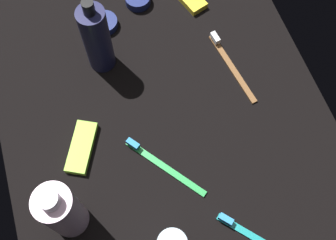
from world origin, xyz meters
TOP-DOWN VIEW (x-y plane):
  - ground_plane at (0.00, 0.00)cm, footprint 84.00×64.00cm
  - lotion_bottle at (18.34, 8.48)cm, footprint 5.42×5.42cm
  - bodywash_bottle at (-11.89, 22.16)cm, footprint 6.42×6.42cm
  - toothbrush_teal at (-25.52, -8.19)cm, footprint 14.34×12.75cm
  - toothbrush_brown at (9.33, -16.68)cm, footprint 17.97×3.91cm
  - toothbrush_green at (-7.12, 3.84)cm, footprint 15.13×11.75cm
  - snack_bar_lime at (0.65, 17.19)cm, footprint 11.07×8.35cm
  - cream_tin_left at (27.15, 5.75)cm, footprint 5.81×5.81cm
  - cream_tin_right at (30.89, -3.00)cm, footprint 5.67×5.67cm

SIDE VIEW (x-z plane):
  - ground_plane at x=0.00cm, z-range -1.20..0.00cm
  - toothbrush_teal at x=-25.52cm, z-range -0.44..1.66cm
  - toothbrush_brown at x=9.33cm, z-range -0.44..1.66cm
  - toothbrush_green at x=-7.12cm, z-range -0.44..1.66cm
  - snack_bar_lime at x=0.65cm, z-range 0.00..1.50cm
  - cream_tin_left at x=27.15cm, z-range 0.00..1.72cm
  - cream_tin_right at x=30.89cm, z-range 0.00..2.03cm
  - bodywash_bottle at x=-11.89cm, z-range -0.80..16.02cm
  - lotion_bottle at x=18.34cm, z-range -1.14..17.93cm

